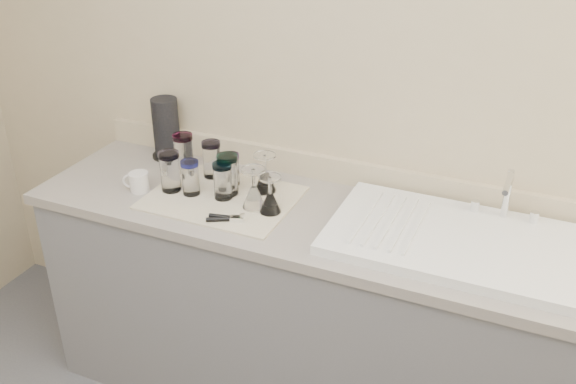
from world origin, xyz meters
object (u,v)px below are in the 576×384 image
at_px(white_mug, 138,182).
at_px(paper_towel_roll, 166,129).
at_px(tumbler_magenta, 170,171).
at_px(goblet_front_right, 270,200).
at_px(tumbler_lavender, 223,181).
at_px(tumbler_blue, 190,177).
at_px(goblet_front_left, 254,194).
at_px(sink_unit, 452,239).
at_px(can_opener, 226,218).
at_px(tumbler_cyan, 212,159).
at_px(tumbler_purple, 231,169).
at_px(goblet_back_left, 265,179).
at_px(tumbler_extra, 228,174).
at_px(tumbler_teal, 184,153).

relative_size(white_mug, paper_towel_roll, 0.43).
distance_m(tumbler_magenta, goblet_front_right, 0.42).
height_order(tumbler_lavender, paper_towel_roll, paper_towel_roll).
xyz_separation_m(goblet_front_right, white_mug, (-0.54, -0.04, -0.02)).
height_order(tumbler_blue, goblet_front_left, goblet_front_left).
xyz_separation_m(sink_unit, can_opener, (-0.76, -0.18, -0.00)).
distance_m(tumbler_cyan, tumbler_blue, 0.16).
bearing_deg(tumbler_lavender, tumbler_purple, 102.23).
bearing_deg(tumbler_purple, goblet_front_left, -38.72).
height_order(goblet_back_left, goblet_front_left, goblet_front_left).
bearing_deg(goblet_back_left, paper_towel_roll, 165.81).
distance_m(tumbler_cyan, tumbler_extra, 0.17).
height_order(tumbler_purple, paper_towel_roll, paper_towel_roll).
relative_size(tumbler_purple, paper_towel_roll, 0.49).
bearing_deg(tumbler_lavender, tumbler_cyan, 131.82).
relative_size(sink_unit, goblet_back_left, 5.37).
relative_size(tumbler_blue, tumbler_extra, 0.85).
bearing_deg(tumbler_cyan, tumbler_magenta, -117.01).
bearing_deg(white_mug, tumbler_cyan, 46.04).
xyz_separation_m(tumbler_teal, tumbler_extra, (0.26, -0.10, -0.00)).
relative_size(tumbler_lavender, tumbler_extra, 0.90).
bearing_deg(goblet_front_right, sink_unit, 5.20).
bearing_deg(sink_unit, tumbler_cyan, 173.60).
relative_size(goblet_front_right, paper_towel_roll, 0.54).
bearing_deg(tumbler_blue, tumbler_teal, 128.56).
distance_m(goblet_back_left, goblet_front_left, 0.13).
relative_size(tumbler_magenta, white_mug, 1.41).
relative_size(tumbler_teal, tumbler_purple, 1.25).
bearing_deg(tumbler_purple, goblet_back_left, 0.51).
relative_size(tumbler_magenta, tumbler_lavender, 1.11).
height_order(tumbler_cyan, tumbler_extra, tumbler_extra).
xyz_separation_m(goblet_back_left, goblet_front_left, (0.02, -0.13, 0.00)).
bearing_deg(white_mug, can_opener, -10.17).
bearing_deg(goblet_back_left, white_mug, -157.90).
bearing_deg(paper_towel_roll, can_opener, -38.38).
bearing_deg(goblet_back_left, tumbler_teal, 175.97).
bearing_deg(tumbler_teal, tumbler_magenta, -75.84).
distance_m(tumbler_magenta, goblet_front_left, 0.35).
bearing_deg(tumbler_purple, tumbler_lavender, -77.77).
bearing_deg(can_opener, tumbler_lavender, 121.95).
distance_m(goblet_front_right, white_mug, 0.55).
distance_m(tumbler_teal, goblet_front_left, 0.43).
distance_m(sink_unit, tumbler_purple, 0.88).
bearing_deg(tumbler_magenta, tumbler_lavender, 6.39).
distance_m(goblet_back_left, goblet_front_right, 0.17).
xyz_separation_m(tumbler_purple, tumbler_extra, (0.03, -0.08, 0.02)).
xyz_separation_m(goblet_back_left, can_opener, (-0.03, -0.26, -0.04)).
relative_size(tumbler_blue, tumbler_lavender, 0.95).
xyz_separation_m(tumbler_magenta, goblet_back_left, (0.34, 0.14, -0.03)).
height_order(sink_unit, tumbler_magenta, sink_unit).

